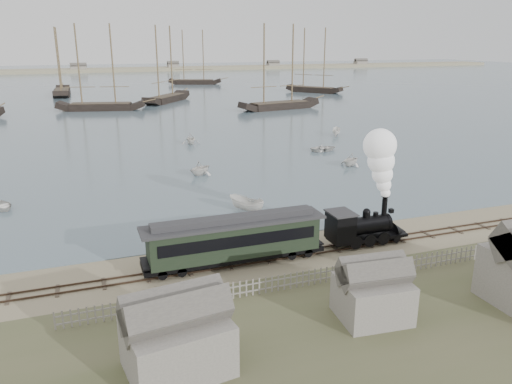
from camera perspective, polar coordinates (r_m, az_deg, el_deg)
name	(u,v)px	position (r m, az deg, el deg)	size (l,w,h in m)	color
ground	(269,248)	(40.68, 1.47, -6.39)	(600.00, 600.00, 0.00)	tan
harbor_water	(110,84)	(205.85, -16.34, 11.81)	(600.00, 336.00, 0.06)	#4D616F
rail_track	(278,257)	(38.97, 2.55, -7.43)	(120.00, 1.80, 0.16)	#3B2B20
picket_fence_west	(214,302)	(32.89, -4.82, -12.46)	(19.00, 0.10, 1.20)	slate
picket_fence_east	(458,263)	(41.07, 22.13, -7.48)	(15.00, 0.10, 1.20)	slate
shed_left	(179,370)	(27.33, -8.82, -19.42)	(5.00, 4.00, 4.10)	slate
shed_mid	(371,317)	(31.98, 13.01, -13.79)	(4.00, 3.50, 3.60)	slate
far_spit	(99,72)	(285.55, -17.53, 12.97)	(500.00, 20.00, 1.80)	tan
locomotive	(378,194)	(41.37, 13.75, -0.27)	(7.32, 2.73, 9.13)	black
passenger_coach	(235,238)	(37.05, -2.46, -5.28)	(13.72, 2.65, 3.33)	black
beached_dinghy	(256,242)	(40.82, 0.00, -5.72)	(3.71, 2.65, 0.77)	silver
rowboat_0	(1,206)	(55.48, -27.10, -1.39)	(3.55, 2.53, 0.74)	silver
rowboat_1	(200,168)	(62.27, -6.40, 2.76)	(3.40, 2.93, 1.79)	silver
rowboat_2	(246,204)	(48.59, -1.12, -1.41)	(3.90, 1.47, 1.51)	silver
rowboat_3	(324,148)	(76.37, 7.78, 4.99)	(4.10, 2.93, 0.85)	silver
rowboat_4	(351,160)	(67.65, 10.78, 3.66)	(3.22, 2.78, 1.70)	silver
rowboat_5	(336,132)	(89.13, 9.14, 6.80)	(3.49, 1.31, 1.35)	silver
rowboat_7	(191,139)	(81.42, -7.49, 6.06)	(3.28, 2.83, 1.73)	silver
schooner_2	(97,67)	(125.63, -17.67, 13.43)	(20.29, 4.68, 20.00)	black
schooner_3	(165,64)	(139.08, -10.34, 14.20)	(20.73, 4.78, 20.00)	black
schooner_4	(280,67)	(122.29, 2.75, 14.10)	(20.98, 4.84, 20.00)	black
schooner_5	(315,60)	(163.60, 6.76, 14.72)	(18.55, 4.28, 20.00)	black
schooner_7	(58,61)	(165.11, -21.65, 13.71)	(21.68, 5.00, 20.00)	black
schooner_8	(194,57)	(194.82, -7.08, 15.05)	(19.61, 4.52, 20.00)	black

